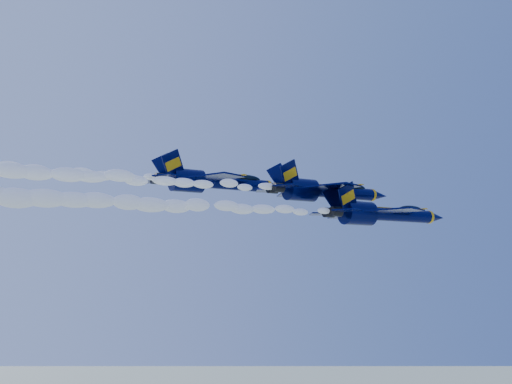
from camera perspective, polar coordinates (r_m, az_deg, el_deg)
jet_lead at (r=85.36m, az=11.09°, el=-1.90°), size 19.95×16.37×7.42m
smoke_trail_jet_lead at (r=67.13m, az=-13.06°, el=-0.81°), size 56.05×2.54×2.29m
jet_second at (r=85.89m, az=6.09°, el=0.11°), size 19.23×15.78×7.15m
smoke_trail_jet_second at (r=70.83m, az=-18.27°, el=1.65°), size 56.05×2.45×2.21m
jet_third at (r=87.22m, az=-3.77°, el=0.92°), size 20.10×16.49×7.47m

